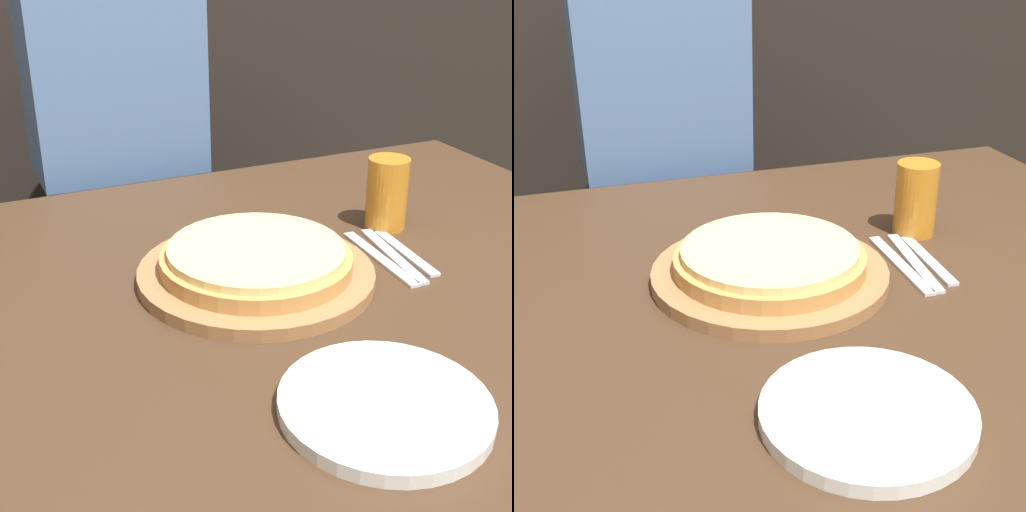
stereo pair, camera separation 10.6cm
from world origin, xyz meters
The scene contains 8 objects.
dining_table centered at (0.00, 0.00, 0.36)m, with size 1.36×1.02×0.72m.
pizza_on_board centered at (-0.03, 0.02, 0.75)m, with size 0.36×0.36×0.06m.
beer_glass centered at (0.26, 0.11, 0.79)m, with size 0.07×0.07×0.13m.
dinner_plate centered at (-0.03, -0.33, 0.73)m, with size 0.24×0.24×0.02m.
fork centered at (0.18, 0.00, 0.73)m, with size 0.03×0.21×0.00m.
dinner_knife centered at (0.20, 0.00, 0.73)m, with size 0.05×0.21×0.00m.
spoon centered at (0.23, 0.00, 0.73)m, with size 0.03×0.18×0.00m.
diner_person centered at (-0.07, 0.67, 0.64)m, with size 0.36×0.20×1.30m.
Camera 2 is at (-0.33, -0.89, 1.22)m, focal length 50.00 mm.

